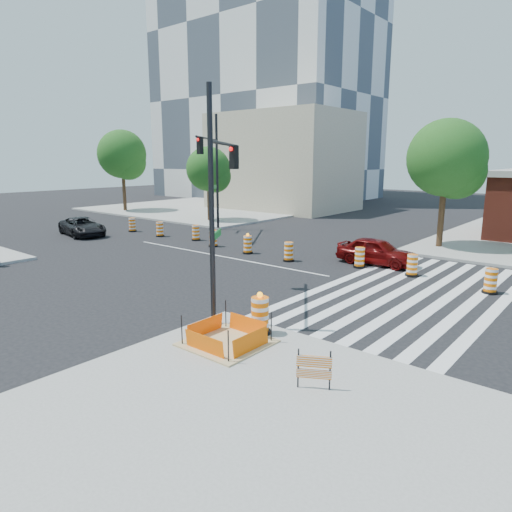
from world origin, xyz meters
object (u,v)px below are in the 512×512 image
object	(u,v)px
dark_suv	(82,226)
signal_pole_se	(220,184)
red_coupe	(377,251)
signal_pole_nw	(212,161)

from	to	relation	value
dark_suv	signal_pole_se	distance (m)	20.28
red_coupe	signal_pole_se	bearing A→B (deg)	172.47
dark_suv	signal_pole_nw	size ratio (longest dim) A/B	0.55
signal_pole_nw	red_coupe	bearing A→B (deg)	49.27
red_coupe	signal_pole_se	xyz separation A→B (m)	(-0.90, -10.49, 3.83)
signal_pole_se	red_coupe	bearing A→B (deg)	-38.81
red_coupe	signal_pole_se	size ratio (longest dim) A/B	0.55
signal_pole_se	signal_pole_nw	size ratio (longest dim) A/B	0.88
dark_suv	signal_pole_nw	world-z (taller)	signal_pole_nw
dark_suv	red_coupe	bearing A→B (deg)	-65.23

